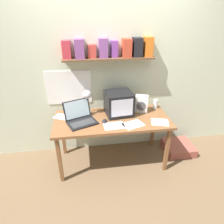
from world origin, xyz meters
The scene contains 14 objects.
ground_plane centered at (0.00, 0.00, 0.00)m, with size 12.00×12.00×0.00m, color brown.
back_wall centered at (0.00, 0.43, 1.31)m, with size 5.60×0.24×2.60m.
corner_desk centered at (0.00, 0.00, 0.66)m, with size 1.54×0.70×0.73m.
crt_monitor centered at (0.11, 0.13, 0.89)m, with size 0.38×0.37×0.32m.
laptop centered at (-0.42, -0.01, 0.79)m, with size 0.45×0.43×0.26m.
desk_lamp centered at (-0.31, 0.18, 0.98)m, with size 0.15×0.19×0.36m.
juice_glass centered at (0.68, 0.23, 0.79)m, with size 0.07×0.07×0.13m.
space_heater centered at (0.44, 0.15, 0.85)m, with size 0.20×0.16×0.24m.
computer_mouse centered at (-0.11, -0.08, 0.74)m, with size 0.08×0.12×0.03m.
printed_handout centered at (0.00, -0.19, 0.73)m, with size 0.27×0.19×0.00m.
open_notebook centered at (0.60, -0.18, 0.73)m, with size 0.26×0.24×0.00m.
loose_paper_near_monitor centered at (0.24, -0.19, 0.73)m, with size 0.31×0.26×0.00m.
loose_paper_near_laptop centered at (-0.63, 0.13, 0.73)m, with size 0.32×0.26×0.00m.
floor_cushion centered at (1.08, 0.08, 0.06)m, with size 0.43×0.43×0.13m.
Camera 1 is at (-0.33, -2.31, 2.04)m, focal length 32.00 mm.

